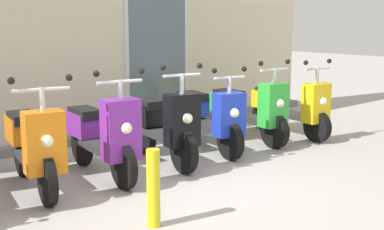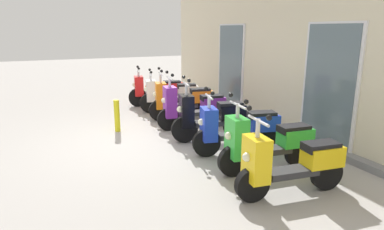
{
  "view_description": "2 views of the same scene",
  "coord_description": "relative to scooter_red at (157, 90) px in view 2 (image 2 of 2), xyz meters",
  "views": [
    {
      "loc": [
        -3.62,
        -3.87,
        1.81
      ],
      "look_at": [
        0.75,
        1.0,
        0.61
      ],
      "focal_mm": 49.43,
      "sensor_mm": 36.0,
      "label": 1
    },
    {
      "loc": [
        6.15,
        -1.76,
        2.18
      ],
      "look_at": [
        0.39,
        0.83,
        0.55
      ],
      "focal_mm": 31.43,
      "sensor_mm": 36.0,
      "label": 2
    }
  ],
  "objects": [
    {
      "name": "ground_plane",
      "position": [
        2.98,
        -1.23,
        -0.46
      ],
      "size": [
        40.0,
        40.0,
        0.0
      ],
      "primitive_type": "plane",
      "color": "#A8A39E"
    },
    {
      "name": "storefront_facade",
      "position": [
        2.98,
        1.85,
        1.51
      ],
      "size": [
        10.59,
        0.5,
        4.06
      ],
      "color": "beige",
      "rests_on": "ground_plane"
    },
    {
      "name": "scooter_red",
      "position": [
        0.0,
        0.0,
        0.0
      ],
      "size": [
        0.67,
        1.65,
        1.15
      ],
      "color": "black",
      "rests_on": "ground_plane"
    },
    {
      "name": "scooter_white",
      "position": [
        0.87,
        0.08,
        0.01
      ],
      "size": [
        0.74,
        1.63,
        1.15
      ],
      "color": "black",
      "rests_on": "ground_plane"
    },
    {
      "name": "scooter_orange",
      "position": [
        1.73,
        0.05,
        0.04
      ],
      "size": [
        0.72,
        1.64,
        1.28
      ],
      "color": "black",
      "rests_on": "ground_plane"
    },
    {
      "name": "scooter_purple",
      "position": [
        2.53,
        -0.04,
        0.05
      ],
      "size": [
        0.61,
        1.63,
        1.29
      ],
      "color": "black",
      "rests_on": "ground_plane"
    },
    {
      "name": "scooter_black",
      "position": [
        3.43,
        -0.06,
        0.04
      ],
      "size": [
        0.65,
        1.58,
        1.3
      ],
      "color": "black",
      "rests_on": "ground_plane"
    },
    {
      "name": "scooter_blue",
      "position": [
        4.3,
        0.05,
        0.01
      ],
      "size": [
        0.69,
        1.62,
        1.2
      ],
      "color": "black",
      "rests_on": "ground_plane"
    },
    {
      "name": "scooter_green",
      "position": [
        5.14,
        0.06,
        0.01
      ],
      "size": [
        0.58,
        1.65,
        1.24
      ],
      "color": "black",
      "rests_on": "ground_plane"
    },
    {
      "name": "scooter_yellow",
      "position": [
        5.91,
        -0.12,
        -0.0
      ],
      "size": [
        0.58,
        1.61,
        1.22
      ],
      "color": "black",
      "rests_on": "ground_plane"
    },
    {
      "name": "traffic_cone",
      "position": [
        -1.25,
        0.06,
        -0.2
      ],
      "size": [
        0.32,
        0.32,
        0.52
      ],
      "primitive_type": "cone",
      "color": "orange",
      "rests_on": "ground_plane"
    },
    {
      "name": "curb_bollard",
      "position": [
        2.06,
        -1.6,
        -0.11
      ],
      "size": [
        0.12,
        0.12,
        0.7
      ],
      "primitive_type": "cylinder",
      "color": "yellow",
      "rests_on": "ground_plane"
    }
  ]
}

